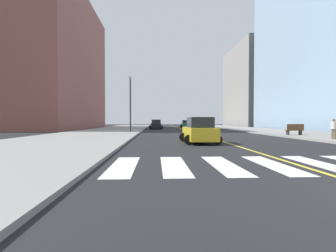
# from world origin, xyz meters

# --- Properties ---
(sidewalk_kerb_east) EXTENTS (10.00, 120.00, 0.15)m
(sidewalk_kerb_east) POSITION_xyz_m (12.20, 20.00, 0.07)
(sidewalk_kerb_east) COLOR gray
(sidewalk_kerb_east) RESTS_ON ground
(sidewalk_kerb_west) EXTENTS (10.00, 120.00, 0.15)m
(sidewalk_kerb_west) POSITION_xyz_m (-12.20, 20.00, 0.07)
(sidewalk_kerb_west) COLOR gray
(sidewalk_kerb_west) RESTS_ON ground
(crosswalk_paint) EXTENTS (13.50, 4.00, 0.01)m
(crosswalk_paint) POSITION_xyz_m (0.00, 4.00, 0.01)
(crosswalk_paint) COLOR silver
(crosswalk_paint) RESTS_ON ground
(lane_divider_paint) EXTENTS (0.16, 80.00, 0.01)m
(lane_divider_paint) POSITION_xyz_m (0.00, 40.00, 0.01)
(lane_divider_paint) COLOR yellow
(lane_divider_paint) RESTS_ON ground
(office_tower_glass) EXTENTS (20.00, 28.00, 47.08)m
(office_tower_glass) POSITION_xyz_m (28.90, 39.92, 23.54)
(office_tower_glass) COLOR #8CADC6
(office_tower_glass) RESTS_ON ground
(parking_garage_concrete) EXTENTS (18.00, 24.00, 24.30)m
(parking_garage_concrete) POSITION_xyz_m (27.90, 69.32, 12.15)
(parking_garage_concrete) COLOR gray
(parking_garage_concrete) RESTS_ON ground
(low_rise_brick_west) EXTENTS (16.00, 32.00, 26.51)m
(low_rise_brick_west) POSITION_xyz_m (-26.90, 46.36, 13.26)
(low_rise_brick_west) COLOR brown
(low_rise_brick_west) RESTS_ON ground
(car_black_nearest) EXTENTS (2.69, 4.20, 1.84)m
(car_black_nearest) POSITION_xyz_m (-5.16, 41.88, 0.86)
(car_black_nearest) COLOR black
(car_black_nearest) RESTS_ON ground
(car_green_second) EXTENTS (2.51, 3.99, 1.77)m
(car_green_second) POSITION_xyz_m (1.90, 52.38, 0.83)
(car_green_second) COLOR #236B42
(car_green_second) RESTS_ON ground
(car_white_third) EXTENTS (2.69, 4.20, 1.84)m
(car_white_third) POSITION_xyz_m (-4.93, 48.11, 0.86)
(car_white_third) COLOR silver
(car_white_third) RESTS_ON ground
(car_gray_fourth) EXTENTS (2.67, 4.18, 1.83)m
(car_gray_fourth) POSITION_xyz_m (-4.92, 59.79, 0.86)
(car_gray_fourth) COLOR slate
(car_gray_fourth) RESTS_ON ground
(car_blue_fifth) EXTENTS (2.75, 4.37, 1.94)m
(car_blue_fifth) POSITION_xyz_m (5.41, 57.79, 0.91)
(car_blue_fifth) COLOR #2D479E
(car_blue_fifth) RESTS_ON ground
(car_yellow_sixth) EXTENTS (2.66, 4.20, 1.86)m
(car_yellow_sixth) POSITION_xyz_m (-2.01, 12.67, 0.87)
(car_yellow_sixth) COLOR gold
(car_yellow_sixth) RESTS_ON ground
(car_silver_seventh) EXTENTS (2.72, 4.36, 1.95)m
(car_silver_seventh) POSITION_xyz_m (1.88, 38.23, 0.91)
(car_silver_seventh) COLOR #B7B7BC
(car_silver_seventh) RESTS_ON ground
(park_bench) EXTENTS (1.81, 0.60, 1.12)m
(park_bench) POSITION_xyz_m (9.14, 19.68, 0.69)
(park_bench) COLOR brown
(park_bench) RESTS_ON sidewalk_kerb_east
(pedestrian_waiting_east) EXTENTS (0.40, 0.40, 1.62)m
(pedestrian_waiting_east) POSITION_xyz_m (8.99, 13.97, 1.04)
(pedestrian_waiting_east) COLOR brown
(pedestrian_waiting_east) RESTS_ON sidewalk_kerb_east
(street_lamp) EXTENTS (0.44, 0.44, 7.60)m
(street_lamp) POSITION_xyz_m (-8.59, 28.68, 4.62)
(street_lamp) COLOR #38383D
(street_lamp) RESTS_ON sidewalk_kerb_west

